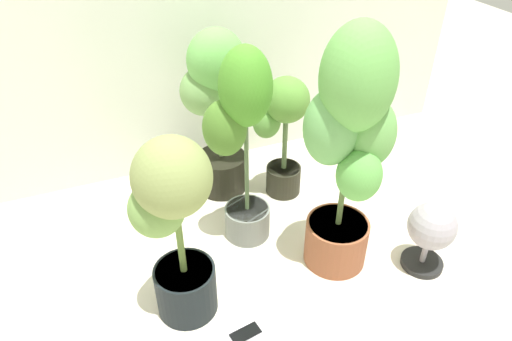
{
  "coord_description": "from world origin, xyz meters",
  "views": [
    {
      "loc": [
        -0.54,
        -1.37,
        1.52
      ],
      "look_at": [
        0.08,
        0.17,
        0.35
      ],
      "focal_mm": 32.6,
      "sensor_mm": 36.0,
      "label": 1
    }
  ],
  "objects_px": {
    "potted_plant_center": "(241,134)",
    "cell_phone": "(246,334)",
    "potted_plant_front_right": "(350,141)",
    "potted_plant_back_right": "(283,127)",
    "potted_plant_front_left": "(174,222)",
    "floor_fan": "(431,230)",
    "potted_plant_back_center": "(219,104)"
  },
  "relations": [
    {
      "from": "potted_plant_back_center",
      "to": "potted_plant_front_right",
      "type": "height_order",
      "value": "potted_plant_front_right"
    },
    {
      "from": "potted_plant_back_right",
      "to": "cell_phone",
      "type": "height_order",
      "value": "potted_plant_back_right"
    },
    {
      "from": "potted_plant_back_center",
      "to": "potted_plant_front_right",
      "type": "relative_size",
      "value": 0.81
    },
    {
      "from": "potted_plant_center",
      "to": "potted_plant_front_left",
      "type": "relative_size",
      "value": 1.18
    },
    {
      "from": "potted_plant_back_right",
      "to": "cell_phone",
      "type": "xyz_separation_m",
      "value": [
        -0.49,
        -0.76,
        -0.38
      ]
    },
    {
      "from": "potted_plant_center",
      "to": "cell_phone",
      "type": "xyz_separation_m",
      "value": [
        -0.19,
        -0.53,
        -0.54
      ]
    },
    {
      "from": "potted_plant_back_center",
      "to": "cell_phone",
      "type": "bearing_deg",
      "value": -103.46
    },
    {
      "from": "floor_fan",
      "to": "potted_plant_center",
      "type": "bearing_deg",
      "value": 89.56
    },
    {
      "from": "potted_plant_front_left",
      "to": "floor_fan",
      "type": "height_order",
      "value": "potted_plant_front_left"
    },
    {
      "from": "potted_plant_center",
      "to": "potted_plant_back_right",
      "type": "relative_size",
      "value": 1.42
    },
    {
      "from": "potted_plant_front_left",
      "to": "cell_phone",
      "type": "height_order",
      "value": "potted_plant_front_left"
    },
    {
      "from": "potted_plant_front_right",
      "to": "cell_phone",
      "type": "distance_m",
      "value": 0.82
    },
    {
      "from": "cell_phone",
      "to": "floor_fan",
      "type": "bearing_deg",
      "value": -96.51
    },
    {
      "from": "potted_plant_back_right",
      "to": "floor_fan",
      "type": "xyz_separation_m",
      "value": [
        0.36,
        -0.72,
        -0.18
      ]
    },
    {
      "from": "potted_plant_front_right",
      "to": "potted_plant_back_right",
      "type": "bearing_deg",
      "value": 91.54
    },
    {
      "from": "potted_plant_front_right",
      "to": "potted_plant_back_right",
      "type": "distance_m",
      "value": 0.59
    },
    {
      "from": "potted_plant_back_center",
      "to": "potted_plant_center",
      "type": "relative_size",
      "value": 0.94
    },
    {
      "from": "potted_plant_front_left",
      "to": "potted_plant_back_right",
      "type": "relative_size",
      "value": 1.2
    },
    {
      "from": "potted_plant_front_right",
      "to": "potted_plant_back_center",
      "type": "bearing_deg",
      "value": 112.57
    },
    {
      "from": "potted_plant_center",
      "to": "potted_plant_front_right",
      "type": "distance_m",
      "value": 0.45
    },
    {
      "from": "potted_plant_center",
      "to": "potted_plant_back_right",
      "type": "bearing_deg",
      "value": 37.96
    },
    {
      "from": "potted_plant_center",
      "to": "potted_plant_front_right",
      "type": "height_order",
      "value": "potted_plant_front_right"
    },
    {
      "from": "cell_phone",
      "to": "floor_fan",
      "type": "height_order",
      "value": "floor_fan"
    },
    {
      "from": "potted_plant_back_center",
      "to": "potted_plant_back_right",
      "type": "height_order",
      "value": "potted_plant_back_center"
    },
    {
      "from": "potted_plant_front_right",
      "to": "potted_plant_back_right",
      "type": "height_order",
      "value": "potted_plant_front_right"
    },
    {
      "from": "potted_plant_back_center",
      "to": "potted_plant_front_left",
      "type": "distance_m",
      "value": 0.8
    },
    {
      "from": "potted_plant_center",
      "to": "potted_plant_back_center",
      "type": "bearing_deg",
      "value": 85.67
    },
    {
      "from": "potted_plant_front_left",
      "to": "potted_plant_back_right",
      "type": "height_order",
      "value": "potted_plant_front_left"
    },
    {
      "from": "potted_plant_center",
      "to": "cell_phone",
      "type": "relative_size",
      "value": 6.01
    },
    {
      "from": "potted_plant_front_left",
      "to": "potted_plant_back_center",
      "type": "bearing_deg",
      "value": 60.5
    },
    {
      "from": "potted_plant_back_center",
      "to": "potted_plant_center",
      "type": "xyz_separation_m",
      "value": [
        -0.03,
        -0.38,
        0.05
      ]
    },
    {
      "from": "potted_plant_back_center",
      "to": "potted_plant_front_left",
      "type": "xyz_separation_m",
      "value": [
        -0.39,
        -0.7,
        -0.05
      ]
    }
  ]
}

